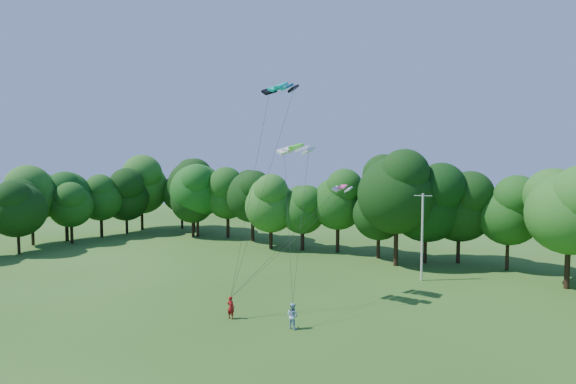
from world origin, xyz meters
The scene contains 10 objects.
ground centered at (0.00, 0.00, 0.00)m, with size 160.00×160.00×0.00m, color #264A14.
utility_pole centered at (5.85, 28.68, 4.47)m, with size 1.68×0.63×8.72m.
kite_flyer_left centered at (-2.28, 9.57, 0.87)m, with size 0.63×0.42×1.74m, color maroon.
kite_flyer_right centered at (2.66, 10.64, 0.93)m, with size 0.90×0.70×1.85m, color #A4C9E3.
kite_teal centered at (-2.21, 15.97, 18.28)m, with size 3.12×1.47×0.67m.
kite_green centered at (-0.37, 15.53, 13.12)m, with size 3.15×1.54×0.52m.
kite_pink centered at (2.86, 17.52, 9.81)m, with size 1.67×0.85×0.32m.
tree_back_west centered at (-31.62, 34.02, 8.40)m, with size 9.24×9.24×13.45m.
tree_back_center centered at (3.61, 36.58, 8.62)m, with size 9.50×9.50×13.81m.
tree_flank_west centered at (-44.75, 20.11, 7.31)m, with size 8.06×8.06×11.72m.
Camera 1 is at (20.36, -15.05, 11.90)m, focal length 28.00 mm.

